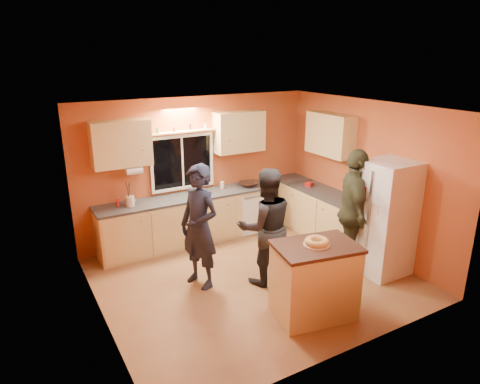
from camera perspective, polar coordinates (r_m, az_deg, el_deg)
ground at (r=6.76m, az=1.76°, el=-11.36°), size 4.50×4.50×0.00m
room_shell at (r=6.53m, az=0.91°, el=2.95°), size 4.54×4.04×2.61m
back_counter at (r=7.93m, az=-4.54°, el=-3.20°), size 4.23×0.62×0.90m
right_counter at (r=8.00m, az=11.92°, el=-3.35°), size 0.62×1.84×0.90m
refrigerator at (r=6.96m, az=18.83°, el=-3.31°), size 0.72×0.70×1.80m
island at (r=5.74m, az=9.89°, el=-11.49°), size 1.16×0.89×1.01m
bundt_pastry at (r=5.50m, az=10.20°, el=-6.55°), size 0.31×0.31×0.09m
person_left at (r=6.22m, az=-5.44°, el=-4.66°), size 0.65×0.79×1.85m
person_center at (r=6.29m, az=3.42°, el=-4.67°), size 1.00×0.86×1.78m
person_right at (r=6.85m, az=14.87°, el=-2.53°), size 1.00×1.23×1.97m
mixing_bowl at (r=8.13m, az=1.15°, el=1.06°), size 0.35×0.35×0.08m
utensil_crock at (r=7.30m, az=-14.43°, el=-1.18°), size 0.14×0.14×0.17m
potted_plant at (r=7.55m, az=14.25°, el=-0.11°), size 0.28×0.26×0.27m
red_box at (r=8.25m, az=9.19°, el=1.03°), size 0.20×0.18×0.07m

